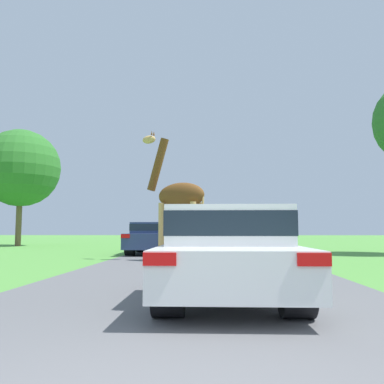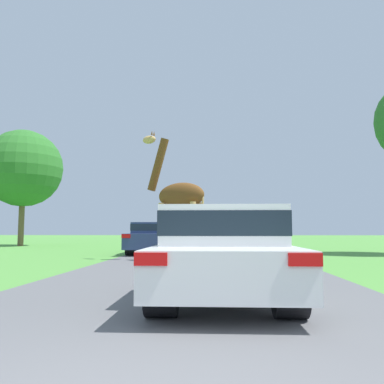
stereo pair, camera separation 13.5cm
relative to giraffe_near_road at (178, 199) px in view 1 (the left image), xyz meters
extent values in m
cube|color=#5B5B5E|center=(0.79, 17.95, -2.13)|extent=(6.53, 120.00, 0.00)
cylinder|color=tan|center=(-0.56, 0.00, -1.13)|extent=(0.20, 0.20, 2.00)
cylinder|color=#2D2319|center=(-0.56, 0.00, -2.07)|extent=(0.26, 0.26, 0.12)
cylinder|color=tan|center=(-0.32, 0.47, -1.13)|extent=(0.20, 0.20, 2.00)
cylinder|color=#2D2319|center=(-0.32, 0.47, -2.07)|extent=(0.26, 0.26, 0.12)
cylinder|color=tan|center=(0.56, -0.59, -1.13)|extent=(0.20, 0.20, 2.00)
cylinder|color=#2D2319|center=(0.56, -0.59, -2.07)|extent=(0.26, 0.26, 0.12)
cylinder|color=tan|center=(0.81, -0.13, -1.13)|extent=(0.20, 0.20, 2.00)
cylinder|color=#2D2319|center=(0.81, -0.13, -2.07)|extent=(0.26, 0.26, 0.12)
ellipsoid|color=brown|center=(0.12, -0.06, 0.12)|extent=(1.90, 1.40, 0.90)
cylinder|color=brown|center=(-0.75, 0.39, 1.28)|extent=(0.91, 0.67, 1.93)
ellipsoid|color=tan|center=(-1.11, 0.59, 2.25)|extent=(0.61, 0.47, 0.30)
cylinder|color=tan|center=(0.88, -0.47, -0.43)|extent=(0.07, 0.07, 1.10)
cone|color=brown|center=(-0.99, 0.45, 2.48)|extent=(0.07, 0.07, 0.16)
cone|color=brown|center=(-0.93, 0.57, 2.48)|extent=(0.07, 0.07, 0.16)
cube|color=silver|center=(1.36, -7.74, -1.57)|extent=(1.95, 4.02, 0.57)
cube|color=silver|center=(1.36, -7.74, -1.00)|extent=(1.75, 1.81, 0.57)
cube|color=#19232D|center=(1.36, -7.74, -0.97)|extent=(1.77, 1.83, 0.34)
cube|color=red|center=(0.56, -9.76, -1.37)|extent=(0.35, 0.03, 0.14)
cube|color=red|center=(2.15, -9.76, -1.37)|extent=(0.35, 0.03, 0.14)
cylinder|color=black|center=(0.58, -6.54, -1.80)|extent=(0.39, 0.65, 0.65)
cylinder|color=black|center=(2.13, -6.54, -1.80)|extent=(0.39, 0.65, 0.65)
cylinder|color=black|center=(0.58, -8.95, -1.80)|extent=(0.39, 0.65, 0.65)
cylinder|color=black|center=(2.13, -8.95, -1.80)|extent=(0.39, 0.65, 0.65)
cube|color=#144C28|center=(-1.06, 10.27, -1.60)|extent=(1.75, 4.68, 0.54)
cube|color=#144C28|center=(-1.06, 10.27, -1.08)|extent=(1.57, 2.11, 0.50)
cube|color=#19232D|center=(-1.06, 10.27, -1.05)|extent=(1.59, 2.13, 0.30)
cube|color=red|center=(-1.78, 7.92, -1.41)|extent=(0.31, 0.03, 0.13)
cube|color=red|center=(-0.34, 7.92, -1.41)|extent=(0.31, 0.03, 0.13)
cylinder|color=black|center=(-1.76, 11.68, -1.82)|extent=(0.35, 0.61, 0.61)
cylinder|color=black|center=(-0.36, 11.68, -1.82)|extent=(0.35, 0.61, 0.61)
cylinder|color=black|center=(-1.76, 8.87, -1.82)|extent=(0.35, 0.61, 0.61)
cylinder|color=black|center=(-0.36, 8.87, -1.82)|extent=(0.35, 0.61, 0.61)
cube|color=black|center=(3.37, 7.04, -1.56)|extent=(1.95, 4.22, 0.54)
cube|color=black|center=(3.37, 7.04, -1.06)|extent=(1.76, 1.90, 0.46)
cube|color=#19232D|center=(3.37, 7.04, -1.04)|extent=(1.78, 1.92, 0.28)
cube|color=red|center=(2.57, 4.92, -1.37)|extent=(0.35, 0.03, 0.13)
cube|color=red|center=(4.17, 4.92, -1.37)|extent=(0.35, 0.03, 0.13)
cylinder|color=black|center=(2.59, 8.31, -1.78)|extent=(0.39, 0.70, 0.70)
cylinder|color=black|center=(4.15, 8.31, -1.78)|extent=(0.39, 0.70, 0.70)
cylinder|color=black|center=(2.59, 5.78, -1.78)|extent=(0.39, 0.70, 0.70)
cylinder|color=black|center=(4.15, 5.78, -1.78)|extent=(0.39, 0.70, 0.70)
cube|color=navy|center=(-1.42, 4.31, -1.54)|extent=(1.98, 4.51, 0.65)
cube|color=navy|center=(-1.42, 4.31, -0.97)|extent=(1.78, 2.03, 0.48)
cube|color=#19232D|center=(-1.42, 4.31, -0.95)|extent=(1.80, 2.05, 0.29)
cube|color=red|center=(-2.23, 2.04, -1.31)|extent=(0.36, 0.03, 0.16)
cube|color=red|center=(-0.61, 2.04, -1.31)|extent=(0.36, 0.03, 0.16)
cylinder|color=black|center=(-2.21, 5.66, -1.82)|extent=(0.40, 0.62, 0.62)
cylinder|color=black|center=(-0.63, 5.66, -1.82)|extent=(0.40, 0.62, 0.62)
cylinder|color=black|center=(-2.21, 2.96, -1.82)|extent=(0.40, 0.62, 0.62)
cylinder|color=black|center=(-0.63, 2.96, -1.82)|extent=(0.40, 0.62, 0.62)
cylinder|color=brown|center=(-11.50, 12.42, 0.08)|extent=(0.37, 0.37, 4.42)
sphere|color=#2D7028|center=(-11.50, 12.42, 3.07)|extent=(5.17, 5.17, 5.17)
camera|label=1|loc=(1.07, -14.02, -1.06)|focal=38.00mm
camera|label=2|loc=(1.20, -14.02, -1.06)|focal=38.00mm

